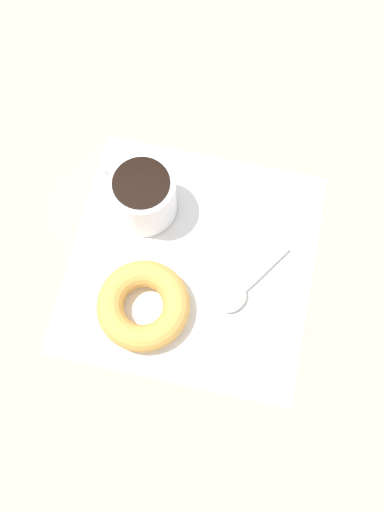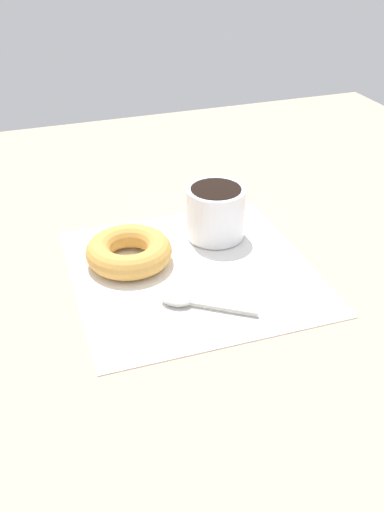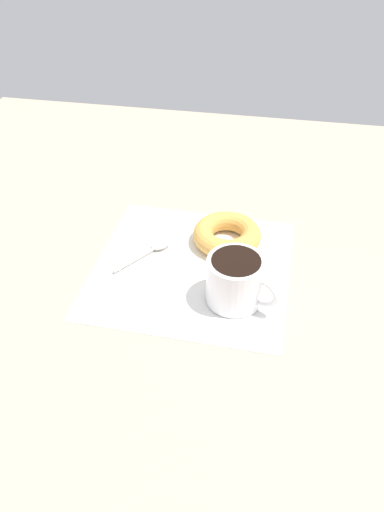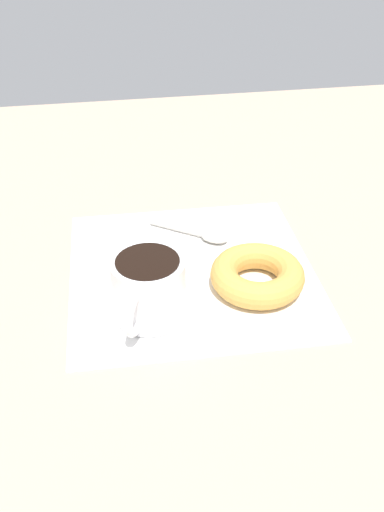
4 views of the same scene
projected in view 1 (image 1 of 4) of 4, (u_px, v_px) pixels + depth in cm
name	position (u px, v px, depth cm)	size (l,w,h in cm)	color
ground_plane	(201.00, 248.00, 70.63)	(120.00, 120.00, 2.00)	tan
napkin	(192.00, 262.00, 68.84)	(28.99, 28.99, 0.30)	white
coffee_cup	(142.00, 194.00, 67.62)	(7.86, 10.20, 6.98)	white
donut	(143.00, 305.00, 65.31)	(10.80, 10.80, 3.14)	gold
spoon	(242.00, 293.00, 66.99)	(10.04, 7.60, 0.90)	#B7B2A8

